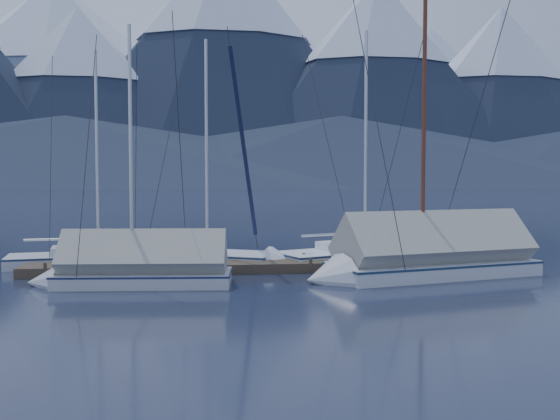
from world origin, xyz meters
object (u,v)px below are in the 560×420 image
object	(u,v)px
sailboat_open_left	(112,260)
sailboat_covered_far	(128,272)
sailboat_open_mid	(219,260)
sailboat_covered_near	(418,261)
sailboat_open_right	(375,255)
person	(384,237)

from	to	relation	value
sailboat_open_left	sailboat_covered_far	distance (m)	5.05
sailboat_open_mid	sailboat_covered_near	xyz separation A→B (m)	(6.59, -3.95, 0.37)
sailboat_covered_near	sailboat_covered_far	world-z (taller)	sailboat_covered_near
sailboat_open_mid	sailboat_covered_far	world-z (taller)	sailboat_open_mid
sailboat_covered_far	sailboat_open_right	bearing A→B (deg)	26.68
sailboat_open_right	sailboat_covered_near	bearing A→B (deg)	-87.57
sailboat_open_left	person	distance (m)	10.59
sailboat_open_right	sailboat_covered_far	xyz separation A→B (m)	(-9.34, -4.69, 0.25)
sailboat_open_left	sailboat_covered_far	size ratio (longest dim) A/B	1.03
sailboat_open_left	sailboat_open_mid	xyz separation A→B (m)	(4.18, -0.60, 0.01)
sailboat_covered_near	person	xyz separation A→B (m)	(-0.44, 2.39, 0.61)
sailboat_covered_near	person	size ratio (longest dim) A/B	6.70
sailboat_open_mid	sailboat_covered_far	distance (m)	5.21
sailboat_covered_near	sailboat_covered_far	xyz separation A→B (m)	(-9.52, -0.35, -0.11)
sailboat_open_left	sailboat_open_mid	bearing A→B (deg)	-8.11
sailboat_open_right	sailboat_open_left	bearing A→B (deg)	178.93
sailboat_open_left	person	size ratio (longest dim) A/B	5.64
sailboat_covered_near	sailboat_covered_far	size ratio (longest dim) A/B	1.22
sailboat_open_mid	sailboat_open_right	bearing A→B (deg)	3.55
sailboat_covered_far	person	xyz separation A→B (m)	(9.08, 2.74, 0.71)
sailboat_covered_near	sailboat_open_left	bearing A→B (deg)	157.10
sailboat_open_right	sailboat_covered_near	distance (m)	4.37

